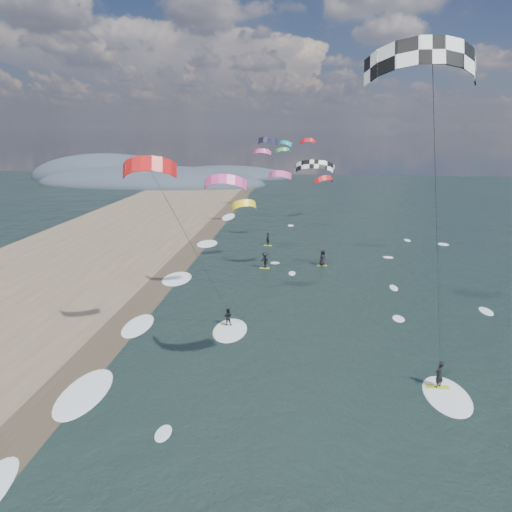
# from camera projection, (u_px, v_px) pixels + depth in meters

# --- Properties ---
(ground) EXTENTS (260.00, 260.00, 0.00)m
(ground) POSITION_uv_depth(u_px,v_px,m) (249.00, 491.00, 18.48)
(ground) COLOR black
(ground) RESTS_ON ground
(wet_sand_strip) EXTENTS (3.00, 240.00, 0.00)m
(wet_sand_strip) POSITION_uv_depth(u_px,v_px,m) (93.00, 357.00, 29.24)
(wet_sand_strip) COLOR #382D23
(wet_sand_strip) RESTS_ON ground
(coastal_hills) EXTENTS (80.00, 41.00, 15.00)m
(coastal_hills) POSITION_uv_depth(u_px,v_px,m) (143.00, 180.00, 125.77)
(coastal_hills) COLOR #3D4756
(coastal_hills) RESTS_ON ground
(kitesurfer_near_a) EXTENTS (7.70, 8.27, 18.64)m
(kitesurfer_near_a) POSITION_uv_depth(u_px,v_px,m) (436.00, 146.00, 17.30)
(kitesurfer_near_a) COLOR #ABB920
(kitesurfer_near_a) RESTS_ON ground
(kitesurfer_near_b) EXTENTS (6.77, 8.33, 14.09)m
(kitesurfer_near_b) POSITION_uv_depth(u_px,v_px,m) (181.00, 231.00, 27.72)
(kitesurfer_near_b) COLOR #ABB920
(kitesurfer_near_b) RESTS_ON ground
(far_kitesurfers) EXTENTS (7.95, 10.52, 1.84)m
(far_kitesurfers) POSITION_uv_depth(u_px,v_px,m) (283.00, 256.00, 49.17)
(far_kitesurfers) COLOR #ABB920
(far_kitesurfers) RESTS_ON ground
(bg_kite_field) EXTENTS (15.41, 68.27, 7.55)m
(bg_kite_field) POSITION_uv_depth(u_px,v_px,m) (284.00, 158.00, 66.05)
(bg_kite_field) COLOR #D83F8C
(bg_kite_field) RESTS_ON ground
(shoreline_surf) EXTENTS (2.40, 79.40, 0.11)m
(shoreline_surf) POSITION_uv_depth(u_px,v_px,m) (136.00, 327.00, 33.64)
(shoreline_surf) COLOR white
(shoreline_surf) RESTS_ON ground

